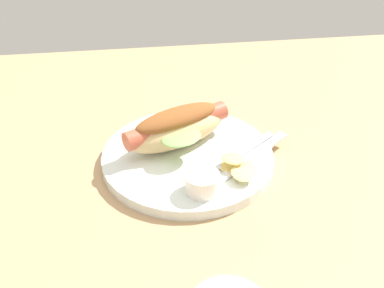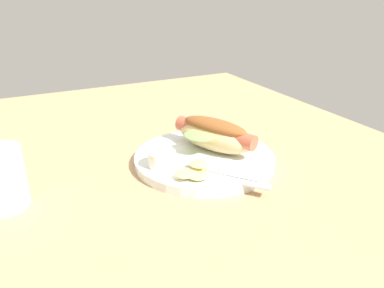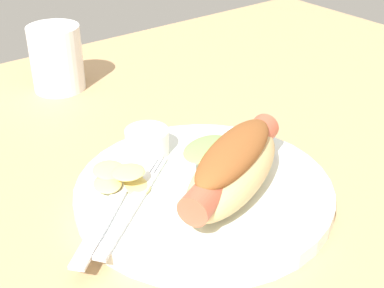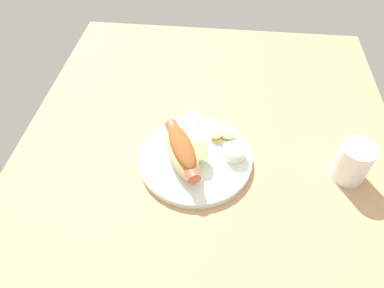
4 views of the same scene
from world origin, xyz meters
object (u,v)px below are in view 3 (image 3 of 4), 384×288
object	(u,v)px
knife	(110,210)
chips_pile	(120,177)
hot_dog	(233,166)
sauce_ramekin	(147,141)
fork	(133,205)
plate	(204,192)
drinking_cup	(57,58)

from	to	relation	value
knife	chips_pile	xyz separation A→B (cm)	(-3.00, -3.08, 0.72)
hot_dog	sauce_ramekin	xyz separation A→B (cm)	(2.18, -11.35, -1.75)
sauce_ramekin	fork	bearing A→B (deg)	48.58
plate	sauce_ramekin	xyz separation A→B (cm)	(0.90, -8.64, 2.17)
plate	sauce_ramekin	size ratio (longest dim) A/B	5.41
plate	knife	size ratio (longest dim) A/B	1.59
drinking_cup	chips_pile	bearing A→B (deg)	76.21
plate	fork	size ratio (longest dim) A/B	1.86
hot_dog	drinking_cup	world-z (taller)	drinking_cup
plate	sauce_ramekin	bearing A→B (deg)	-84.04
chips_pile	drinking_cup	world-z (taller)	drinking_cup
fork	chips_pile	world-z (taller)	chips_pile
hot_dog	sauce_ramekin	size ratio (longest dim) A/B	3.59
fork	chips_pile	distance (cm)	3.94
sauce_ramekin	fork	size ratio (longest dim) A/B	0.34
plate	chips_pile	bearing A→B (deg)	-38.28
drinking_cup	sauce_ramekin	bearing A→B (deg)	86.80
sauce_ramekin	chips_pile	size ratio (longest dim) A/B	0.65
plate	chips_pile	distance (cm)	8.39
hot_dog	chips_pile	distance (cm)	11.20
hot_dog	knife	xyz separation A→B (cm)	(10.72, -4.72, -2.93)
knife	chips_pile	world-z (taller)	chips_pile
chips_pile	fork	bearing A→B (deg)	76.45
hot_dog	chips_pile	size ratio (longest dim) A/B	2.35
plate	chips_pile	xyz separation A→B (cm)	(6.45, -5.09, 1.70)
fork	drinking_cup	bearing A→B (deg)	39.57
sauce_ramekin	chips_pile	bearing A→B (deg)	32.58
plate	fork	xyz separation A→B (cm)	(7.36, -1.32, 1.00)
sauce_ramekin	hot_dog	bearing A→B (deg)	100.86
hot_dog	drinking_cup	xyz separation A→B (cm)	(0.80, -36.02, -0.18)
fork	drinking_cup	world-z (taller)	drinking_cup
hot_dog	chips_pile	bearing A→B (deg)	110.00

